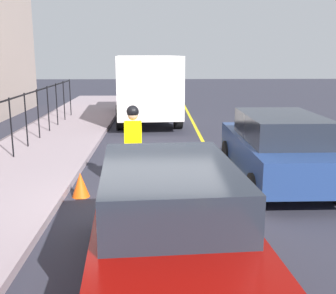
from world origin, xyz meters
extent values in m
plane|color=#2C2C37|center=(0.00, 0.00, 0.00)|extent=(80.00, 80.00, 0.00)
cube|color=yellow|center=(0.00, -1.60, 0.00)|extent=(36.00, 0.12, 0.01)
cylinder|color=black|center=(3.57, 3.80, 0.95)|extent=(0.04, 0.04, 1.60)
cylinder|color=black|center=(4.85, 3.80, 0.95)|extent=(0.04, 0.04, 1.60)
cylinder|color=black|center=(6.13, 3.80, 0.95)|extent=(0.04, 0.04, 1.60)
cylinder|color=black|center=(7.41, 3.80, 0.95)|extent=(0.04, 0.04, 1.60)
cylinder|color=black|center=(8.70, 3.80, 0.95)|extent=(0.04, 0.04, 1.60)
cylinder|color=black|center=(9.98, 3.80, 0.95)|extent=(0.04, 0.04, 1.60)
cylinder|color=black|center=(11.26, 3.80, 0.95)|extent=(0.04, 0.04, 1.60)
torus|color=black|center=(1.79, 0.44, 0.33)|extent=(0.66, 0.08, 0.66)
torus|color=black|center=(0.74, 0.41, 0.33)|extent=(0.66, 0.08, 0.66)
cube|color=black|center=(1.26, 0.43, 0.58)|extent=(0.93, 0.07, 0.24)
cylinder|color=black|center=(1.11, 0.42, 0.73)|extent=(0.03, 0.03, 0.35)
cube|color=#F7D700|center=(1.16, 0.43, 1.21)|extent=(0.35, 0.37, 0.63)
sphere|color=tan|center=(1.21, 0.43, 1.62)|extent=(0.22, 0.22, 0.22)
sphere|color=black|center=(1.21, 0.43, 1.70)|extent=(0.26, 0.26, 0.26)
cylinder|color=#191E38|center=(1.14, 0.53, 0.68)|extent=(0.34, 0.13, 0.65)
cylinder|color=#191E38|center=(1.14, 0.33, 0.68)|extent=(0.34, 0.13, 0.65)
cube|color=black|center=(0.79, 0.42, 0.75)|extent=(0.25, 0.21, 0.18)
cube|color=navy|center=(1.69, -2.80, 0.67)|extent=(4.42, 1.85, 0.70)
cube|color=#1E232D|center=(1.49, -2.80, 1.30)|extent=(2.48, 1.61, 0.56)
cylinder|color=black|center=(3.17, -1.93, 0.32)|extent=(0.64, 0.23, 0.64)
cylinder|color=black|center=(3.19, -3.63, 0.32)|extent=(0.64, 0.23, 0.64)
cylinder|color=black|center=(0.18, -1.97, 0.32)|extent=(0.64, 0.23, 0.64)
cube|color=#800804|center=(-2.78, -0.24, 0.67)|extent=(4.52, 2.12, 0.70)
cube|color=#1E232D|center=(-2.58, -0.22, 1.30)|extent=(2.58, 1.76, 0.56)
cylinder|color=black|center=(-1.23, -0.98, 0.32)|extent=(0.65, 0.27, 0.64)
cylinder|color=black|center=(-1.35, 0.72, 0.32)|extent=(0.65, 0.27, 0.64)
cube|color=silver|center=(9.58, 0.30, 1.63)|extent=(4.91, 2.71, 2.30)
cube|color=silver|center=(12.99, 0.53, 1.43)|extent=(1.96, 2.32, 1.90)
cylinder|color=black|center=(12.77, 1.63, 0.48)|extent=(0.98, 0.36, 0.96)
cylinder|color=black|center=(12.92, -0.60, 0.48)|extent=(0.98, 0.36, 0.96)
cylinder|color=black|center=(8.44, 1.34, 0.48)|extent=(0.98, 0.36, 0.96)
cylinder|color=black|center=(8.59, -0.89, 0.48)|extent=(0.98, 0.36, 0.96)
cone|color=#F3540F|center=(0.75, 1.50, 0.26)|extent=(0.36, 0.36, 0.51)
camera|label=1|loc=(-7.42, -0.09, 2.89)|focal=44.50mm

